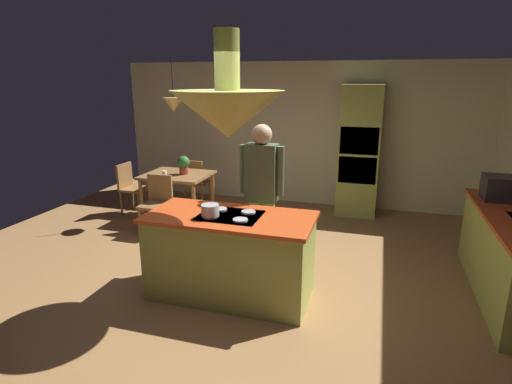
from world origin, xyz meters
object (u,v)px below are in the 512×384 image
at_px(chair_by_back_wall, 195,180).
at_px(cooking_pot_on_cooktop, 210,210).
at_px(person_at_island, 262,188).
at_px(microwave_on_counter, 505,188).
at_px(chair_facing_island, 157,200).
at_px(dining_table, 177,180).
at_px(oven_tower, 359,151).
at_px(chair_at_corner, 130,185).
at_px(cup_on_table, 164,174).
at_px(kitchen_island, 230,255).
at_px(potted_plant_on_table, 183,164).

relative_size(chair_by_back_wall, cooking_pot_on_cooktop, 4.83).
relative_size(person_at_island, cooking_pot_on_cooktop, 9.83).
distance_m(person_at_island, microwave_on_counter, 2.80).
bearing_deg(cooking_pot_on_cooktop, microwave_on_counter, 27.62).
bearing_deg(chair_by_back_wall, chair_facing_island, 90.00).
bearing_deg(dining_table, chair_by_back_wall, 90.00).
xyz_separation_m(oven_tower, person_at_island, (-0.96, -2.55, -0.06)).
distance_m(person_at_island, chair_by_back_wall, 2.81).
xyz_separation_m(dining_table, chair_by_back_wall, (0.00, 0.66, -0.15)).
xyz_separation_m(person_at_island, microwave_on_counter, (2.70, 0.75, 0.02)).
bearing_deg(dining_table, cooking_pot_on_cooktop, -55.37).
xyz_separation_m(chair_at_corner, cup_on_table, (0.79, -0.22, 0.30)).
bearing_deg(kitchen_island, chair_at_corner, 141.05).
distance_m(kitchen_island, cooking_pot_on_cooktop, 0.57).
bearing_deg(chair_at_corner, microwave_on_counter, -96.93).
bearing_deg(potted_plant_on_table, kitchen_island, -53.18).
bearing_deg(person_at_island, oven_tower, 69.40).
bearing_deg(microwave_on_counter, cup_on_table, 174.55).
distance_m(potted_plant_on_table, cooking_pot_on_cooktop, 2.66).
height_order(kitchen_island, oven_tower, oven_tower).
relative_size(chair_by_back_wall, potted_plant_on_table, 2.90).
bearing_deg(potted_plant_on_table, cooking_pot_on_cooktop, -57.62).
bearing_deg(oven_tower, kitchen_island, -108.74).
xyz_separation_m(kitchen_island, microwave_on_counter, (2.84, 1.44, 0.59)).
relative_size(potted_plant_on_table, cooking_pot_on_cooktop, 1.67).
height_order(oven_tower, chair_at_corner, oven_tower).
relative_size(person_at_island, chair_by_back_wall, 2.03).
bearing_deg(person_at_island, chair_facing_island, 157.77).
relative_size(person_at_island, chair_at_corner, 2.03).
bearing_deg(chair_facing_island, chair_by_back_wall, 90.00).
xyz_separation_m(microwave_on_counter, cooking_pot_on_cooktop, (-3.00, -1.57, -0.06)).
height_order(dining_table, person_at_island, person_at_island).
distance_m(dining_table, microwave_on_counter, 4.60).
xyz_separation_m(dining_table, cooking_pot_on_cooktop, (1.54, -2.23, 0.33)).
bearing_deg(chair_at_corner, kitchen_island, -128.95).
height_order(microwave_on_counter, cooking_pot_on_cooktop, microwave_on_counter).
bearing_deg(kitchen_island, person_at_island, 78.47).
bearing_deg(microwave_on_counter, potted_plant_on_table, 171.30).
bearing_deg(person_at_island, kitchen_island, -101.53).
bearing_deg(cooking_pot_on_cooktop, dining_table, 124.63).
distance_m(kitchen_island, chair_facing_island, 2.23).
bearing_deg(kitchen_island, oven_tower, 71.26).
distance_m(person_at_island, chair_at_corner, 3.12).
height_order(chair_by_back_wall, cup_on_table, chair_by_back_wall).
xyz_separation_m(kitchen_island, chair_by_back_wall, (-1.70, 2.76, 0.05)).
relative_size(oven_tower, microwave_on_counter, 4.71).
bearing_deg(person_at_island, dining_table, 142.58).
relative_size(oven_tower, person_at_island, 1.23).
height_order(kitchen_island, person_at_island, person_at_island).
height_order(kitchen_island, dining_table, kitchen_island).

